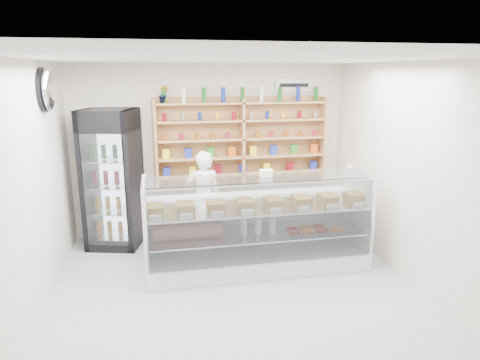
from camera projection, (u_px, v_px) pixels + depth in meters
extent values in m
plane|color=#AAAAAF|center=(241.00, 302.00, 5.10)|extent=(5.00, 5.00, 0.00)
plane|color=white|center=(241.00, 58.00, 4.41)|extent=(5.00, 5.00, 0.00)
plane|color=silver|center=(211.00, 150.00, 7.13)|extent=(4.50, 0.00, 4.50)
plane|color=silver|center=(331.00, 305.00, 2.38)|extent=(4.50, 0.00, 4.50)
plane|color=silver|center=(24.00, 200.00, 4.32)|extent=(0.00, 5.00, 5.00)
plane|color=silver|center=(422.00, 179.00, 5.19)|extent=(0.00, 5.00, 5.00)
cube|color=white|center=(257.00, 259.00, 5.98)|extent=(3.03, 0.86, 0.25)
cube|color=white|center=(251.00, 219.00, 6.25)|extent=(3.03, 0.05, 0.64)
cube|color=silver|center=(257.00, 233.00, 5.88)|extent=(2.91, 0.76, 0.02)
cube|color=silver|center=(257.00, 207.00, 5.79)|extent=(2.97, 0.79, 0.02)
cube|color=silver|center=(265.00, 225.00, 5.42)|extent=(2.97, 0.12, 1.06)
cube|color=silver|center=(259.00, 177.00, 5.64)|extent=(2.97, 0.60, 0.01)
imported|color=white|center=(203.00, 198.00, 6.67)|extent=(0.55, 0.37, 1.50)
cube|color=black|center=(113.00, 179.00, 6.57)|extent=(0.93, 0.92, 2.13)
cube|color=#250434|center=(113.00, 122.00, 6.04)|extent=(0.74, 0.22, 0.30)
cube|color=silver|center=(118.00, 191.00, 6.27)|extent=(0.63, 0.17, 1.68)
cube|color=tan|center=(156.00, 142.00, 6.76)|extent=(0.04, 0.28, 1.33)
cube|color=tan|center=(242.00, 139.00, 7.03)|extent=(0.04, 0.28, 1.33)
cube|color=tan|center=(322.00, 137.00, 7.30)|extent=(0.04, 0.28, 1.33)
cube|color=tan|center=(242.00, 174.00, 7.18)|extent=(2.80, 0.28, 0.03)
cube|color=tan|center=(242.00, 156.00, 7.10)|extent=(2.80, 0.28, 0.03)
cube|color=tan|center=(242.00, 139.00, 7.03)|extent=(2.80, 0.28, 0.03)
cube|color=tan|center=(242.00, 120.00, 6.95)|extent=(2.80, 0.28, 0.03)
cube|color=tan|center=(242.00, 103.00, 6.89)|extent=(2.80, 0.28, 0.03)
imported|color=#1E6626|center=(163.00, 94.00, 6.61)|extent=(0.15, 0.12, 0.27)
ellipsoid|color=silver|center=(48.00, 90.00, 5.22)|extent=(0.15, 0.50, 0.50)
cube|color=white|center=(294.00, 85.00, 7.12)|extent=(0.62, 0.03, 0.20)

